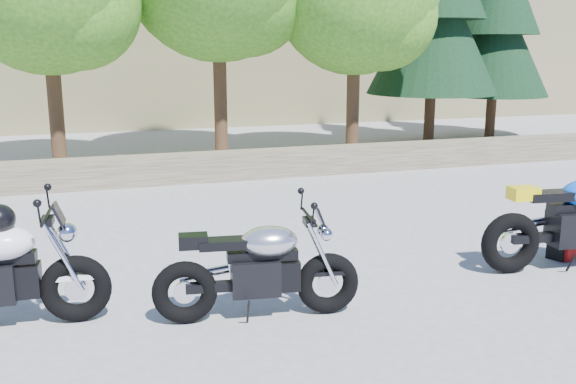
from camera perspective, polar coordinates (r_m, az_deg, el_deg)
The scene contains 6 objects.
ground at distance 6.70m, azimuth 0.99°, elevation -8.21°, with size 90.00×90.00×0.00m, color gray.
stone_wall at distance 11.79m, azimuth -7.62°, elevation 2.21°, with size 22.00×0.55×0.50m, color brown.
conifer_far at distance 18.05m, azimuth 18.16°, elevation 14.99°, with size 2.82×2.82×6.27m.
silver_bike at distance 5.77m, azimuth -2.60°, elevation -6.92°, with size 1.88×0.59×0.94m.
blue_bike at distance 7.69m, azimuth 24.23°, elevation -2.40°, with size 2.19×0.69×1.10m.
backpack at distance 8.09m, azimuth 23.20°, elevation -4.12°, with size 0.35×0.33×0.40m.
Camera 1 is at (-2.01, -5.92, 2.41)m, focal length 40.00 mm.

